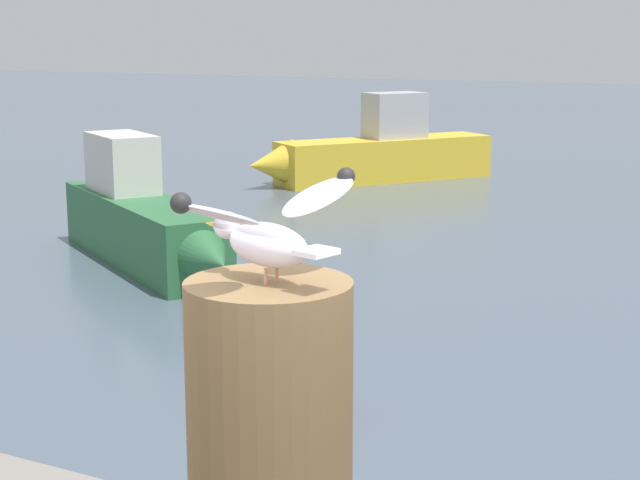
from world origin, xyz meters
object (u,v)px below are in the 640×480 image
at_px(mooring_post, 270,467).
at_px(channel_buoy, 298,360).
at_px(boat_yellow, 371,154).
at_px(seagull, 266,229).
at_px(boat_green, 146,222).

relative_size(mooring_post, channel_buoy, 0.67).
distance_m(mooring_post, boat_yellow, 18.00).
bearing_deg(channel_buoy, seagull, -61.78).
bearing_deg(mooring_post, seagull, 165.89).
height_order(mooring_post, seagull, seagull).
xyz_separation_m(seagull, boat_green, (-6.71, 8.22, -1.94)).
bearing_deg(boat_yellow, channel_buoy, -67.70).
bearing_deg(boat_yellow, mooring_post, -66.00).
xyz_separation_m(mooring_post, boat_green, (-6.71, 8.22, -1.38)).
relative_size(boat_yellow, boat_green, 1.16).
xyz_separation_m(mooring_post, seagull, (-0.00, 0.00, 0.57)).
height_order(seagull, channel_buoy, seagull).
distance_m(seagull, boat_yellow, 18.05).
bearing_deg(boat_green, channel_buoy, -40.80).
bearing_deg(boat_yellow, seagull, -66.01).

